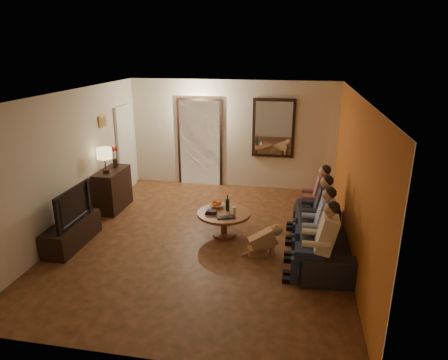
% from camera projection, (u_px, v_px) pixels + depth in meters
% --- Properties ---
extents(floor, '(5.00, 6.00, 0.01)m').
position_uv_depth(floor, '(205.00, 239.00, 7.29)').
color(floor, '#3B250F').
rests_on(floor, ground).
extents(ceiling, '(5.00, 6.00, 0.01)m').
position_uv_depth(ceiling, '(202.00, 94.00, 6.46)').
color(ceiling, white).
rests_on(ceiling, back_wall).
extents(back_wall, '(5.00, 0.02, 2.60)m').
position_uv_depth(back_wall, '(232.00, 135.00, 9.67)').
color(back_wall, beige).
rests_on(back_wall, floor).
extents(front_wall, '(5.00, 0.02, 2.60)m').
position_uv_depth(front_wall, '(137.00, 256.00, 4.08)').
color(front_wall, beige).
rests_on(front_wall, floor).
extents(left_wall, '(0.02, 6.00, 2.60)m').
position_uv_depth(left_wall, '(71.00, 163.00, 7.31)').
color(left_wall, beige).
rests_on(left_wall, floor).
extents(right_wall, '(0.02, 6.00, 2.60)m').
position_uv_depth(right_wall, '(354.00, 179.00, 6.45)').
color(right_wall, beige).
rests_on(right_wall, floor).
extents(orange_accent, '(0.01, 6.00, 2.60)m').
position_uv_depth(orange_accent, '(354.00, 179.00, 6.45)').
color(orange_accent, '#BD5F20').
rests_on(orange_accent, right_wall).
extents(kitchen_doorway, '(1.00, 0.06, 2.10)m').
position_uv_depth(kitchen_doorway, '(200.00, 143.00, 9.87)').
color(kitchen_doorway, '#FFE0A5').
rests_on(kitchen_doorway, floor).
extents(door_trim, '(1.12, 0.04, 2.22)m').
position_uv_depth(door_trim, '(200.00, 144.00, 9.86)').
color(door_trim, black).
rests_on(door_trim, floor).
extents(fridge_glimpse, '(0.45, 0.03, 1.70)m').
position_uv_depth(fridge_glimpse, '(210.00, 150.00, 9.88)').
color(fridge_glimpse, silver).
rests_on(fridge_glimpse, floor).
extents(mirror_frame, '(1.00, 0.05, 1.40)m').
position_uv_depth(mirror_frame, '(274.00, 128.00, 9.40)').
color(mirror_frame, black).
rests_on(mirror_frame, back_wall).
extents(mirror_glass, '(0.86, 0.02, 1.26)m').
position_uv_depth(mirror_glass, '(273.00, 128.00, 9.37)').
color(mirror_glass, white).
rests_on(mirror_glass, back_wall).
extents(white_door, '(0.06, 0.85, 2.04)m').
position_uv_depth(white_door, '(126.00, 148.00, 9.53)').
color(white_door, white).
rests_on(white_door, floor).
extents(framed_art, '(0.03, 0.28, 0.24)m').
position_uv_depth(framed_art, '(103.00, 121.00, 8.34)').
color(framed_art, '#B28C33').
rests_on(framed_art, left_wall).
extents(art_canvas, '(0.01, 0.22, 0.18)m').
position_uv_depth(art_canvas, '(103.00, 121.00, 8.33)').
color(art_canvas, brown).
rests_on(art_canvas, left_wall).
extents(dresser, '(0.45, 0.98, 0.87)m').
position_uv_depth(dresser, '(113.00, 190.00, 8.51)').
color(dresser, black).
rests_on(dresser, floor).
extents(table_lamp, '(0.30, 0.30, 0.54)m').
position_uv_depth(table_lamp, '(105.00, 161.00, 8.08)').
color(table_lamp, beige).
rests_on(table_lamp, dresser).
extents(flower_vase, '(0.14, 0.14, 0.44)m').
position_uv_depth(flower_vase, '(115.00, 157.00, 8.50)').
color(flower_vase, '#B01D12').
rests_on(flower_vase, dresser).
extents(tv_stand, '(0.45, 1.30, 0.43)m').
position_uv_depth(tv_stand, '(72.00, 233.00, 7.02)').
color(tv_stand, black).
rests_on(tv_stand, floor).
extents(tv, '(1.10, 0.14, 0.63)m').
position_uv_depth(tv, '(68.00, 205.00, 6.85)').
color(tv, black).
rests_on(tv, tv_stand).
extents(sofa, '(2.27, 1.01, 0.65)m').
position_uv_depth(sofa, '(323.00, 236.00, 6.67)').
color(sofa, black).
rests_on(sofa, floor).
extents(person_a, '(0.60, 0.40, 1.20)m').
position_uv_depth(person_a, '(321.00, 246.00, 5.76)').
color(person_a, tan).
rests_on(person_a, sofa).
extents(person_b, '(0.60, 0.40, 1.20)m').
position_uv_depth(person_b, '(319.00, 228.00, 6.32)').
color(person_b, tan).
rests_on(person_b, sofa).
extents(person_c, '(0.60, 0.40, 1.20)m').
position_uv_depth(person_c, '(318.00, 214.00, 6.88)').
color(person_c, tan).
rests_on(person_c, sofa).
extents(person_d, '(0.60, 0.40, 1.20)m').
position_uv_depth(person_d, '(317.00, 201.00, 7.44)').
color(person_d, tan).
rests_on(person_d, sofa).
extents(dog, '(0.61, 0.42, 0.56)m').
position_uv_depth(dog, '(263.00, 240.00, 6.64)').
color(dog, tan).
rests_on(dog, floor).
extents(coffee_table, '(1.23, 1.23, 0.45)m').
position_uv_depth(coffee_table, '(224.00, 223.00, 7.38)').
color(coffee_table, brown).
rests_on(coffee_table, floor).
extents(bowl, '(0.26, 0.26, 0.06)m').
position_uv_depth(bowl, '(217.00, 206.00, 7.53)').
color(bowl, white).
rests_on(bowl, coffee_table).
extents(oranges, '(0.20, 0.20, 0.08)m').
position_uv_depth(oranges, '(217.00, 202.00, 7.51)').
color(oranges, '#FF5E15').
rests_on(oranges, bowl).
extents(wine_bottle, '(0.07, 0.07, 0.31)m').
position_uv_depth(wine_bottle, '(228.00, 203.00, 7.34)').
color(wine_bottle, black).
rests_on(wine_bottle, coffee_table).
extents(wine_glass, '(0.06, 0.06, 0.10)m').
position_uv_depth(wine_glass, '(234.00, 209.00, 7.30)').
color(wine_glass, silver).
rests_on(wine_glass, coffee_table).
extents(book_stack, '(0.20, 0.15, 0.07)m').
position_uv_depth(book_stack, '(211.00, 212.00, 7.24)').
color(book_stack, black).
rests_on(book_stack, coffee_table).
extents(laptop, '(0.38, 0.31, 0.03)m').
position_uv_depth(laptop, '(227.00, 218.00, 7.02)').
color(laptop, black).
rests_on(laptop, coffee_table).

